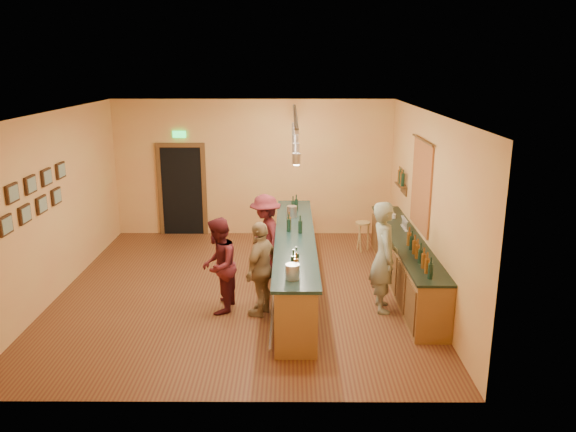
{
  "coord_description": "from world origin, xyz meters",
  "views": [
    {
      "loc": [
        0.87,
        -9.5,
        4.01
      ],
      "look_at": [
        0.83,
        0.2,
        1.34
      ],
      "focal_mm": 35.0,
      "sensor_mm": 36.0,
      "label": 1
    }
  ],
  "objects_px": {
    "back_counter": "(405,261)",
    "customer_a": "(219,266)",
    "customer_c": "(266,236)",
    "bar_stool": "(363,229)",
    "customer_b": "(261,268)",
    "bartender": "(384,257)",
    "tasting_bar": "(295,258)"
  },
  "relations": [
    {
      "from": "tasting_bar",
      "to": "back_counter",
      "type": "bearing_deg",
      "value": 5.12
    },
    {
      "from": "bartender",
      "to": "customer_b",
      "type": "relative_size",
      "value": 1.18
    },
    {
      "from": "tasting_bar",
      "to": "bartender",
      "type": "relative_size",
      "value": 2.74
    },
    {
      "from": "bartender",
      "to": "bar_stool",
      "type": "bearing_deg",
      "value": -2.37
    },
    {
      "from": "bartender",
      "to": "customer_c",
      "type": "bearing_deg",
      "value": 51.89
    },
    {
      "from": "customer_c",
      "to": "bar_stool",
      "type": "height_order",
      "value": "customer_c"
    },
    {
      "from": "back_counter",
      "to": "tasting_bar",
      "type": "height_order",
      "value": "tasting_bar"
    },
    {
      "from": "customer_a",
      "to": "customer_c",
      "type": "relative_size",
      "value": 0.98
    },
    {
      "from": "tasting_bar",
      "to": "customer_b",
      "type": "xyz_separation_m",
      "value": [
        -0.55,
        -0.99,
        0.18
      ]
    },
    {
      "from": "customer_a",
      "to": "customer_c",
      "type": "distance_m",
      "value": 1.7
    },
    {
      "from": "bartender",
      "to": "bar_stool",
      "type": "height_order",
      "value": "bartender"
    },
    {
      "from": "customer_a",
      "to": "customer_b",
      "type": "xyz_separation_m",
      "value": [
        0.71,
        -0.11,
        -0.01
      ]
    },
    {
      "from": "customer_b",
      "to": "bar_stool",
      "type": "distance_m",
      "value": 3.8
    },
    {
      "from": "back_counter",
      "to": "customer_b",
      "type": "height_order",
      "value": "customer_b"
    },
    {
      "from": "bartender",
      "to": "customer_c",
      "type": "height_order",
      "value": "bartender"
    },
    {
      "from": "back_counter",
      "to": "customer_c",
      "type": "distance_m",
      "value": 2.64
    },
    {
      "from": "bartender",
      "to": "customer_c",
      "type": "xyz_separation_m",
      "value": [
        -2.0,
        1.48,
        -0.12
      ]
    },
    {
      "from": "back_counter",
      "to": "customer_a",
      "type": "relative_size",
      "value": 2.85
    },
    {
      "from": "tasting_bar",
      "to": "bar_stool",
      "type": "height_order",
      "value": "tasting_bar"
    },
    {
      "from": "back_counter",
      "to": "customer_b",
      "type": "xyz_separation_m",
      "value": [
        -2.57,
        -1.17,
        0.3
      ]
    },
    {
      "from": "tasting_bar",
      "to": "customer_b",
      "type": "bearing_deg",
      "value": -119.0
    },
    {
      "from": "tasting_bar",
      "to": "customer_c",
      "type": "relative_size",
      "value": 3.14
    },
    {
      "from": "customer_b",
      "to": "bar_stool",
      "type": "xyz_separation_m",
      "value": [
        2.05,
        3.19,
        -0.28
      ]
    },
    {
      "from": "bartender",
      "to": "customer_b",
      "type": "bearing_deg",
      "value": 93.3
    },
    {
      "from": "customer_c",
      "to": "bar_stool",
      "type": "distance_m",
      "value": 2.58
    },
    {
      "from": "customer_b",
      "to": "customer_c",
      "type": "relative_size",
      "value": 0.97
    },
    {
      "from": "back_counter",
      "to": "bartender",
      "type": "height_order",
      "value": "bartender"
    },
    {
      "from": "customer_b",
      "to": "bartender",
      "type": "bearing_deg",
      "value": 118.91
    },
    {
      "from": "bartender",
      "to": "bar_stool",
      "type": "relative_size",
      "value": 2.84
    },
    {
      "from": "back_counter",
      "to": "customer_b",
      "type": "relative_size",
      "value": 2.89
    },
    {
      "from": "bartender",
      "to": "customer_c",
      "type": "distance_m",
      "value": 2.5
    },
    {
      "from": "tasting_bar",
      "to": "bartender",
      "type": "bearing_deg",
      "value": -29.33
    }
  ]
}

